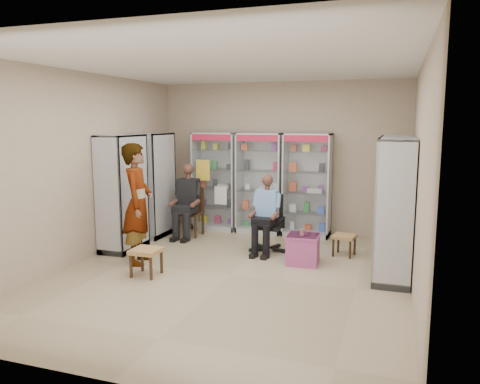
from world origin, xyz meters
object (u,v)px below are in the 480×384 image
(cabinet_right_far, at_px, (395,199))
(pink_trunk, at_px, (303,249))
(cabinet_back_mid, at_px, (260,183))
(cabinet_left_far, at_px, (154,185))
(wooden_chair, at_px, (190,212))
(cabinet_back_right, at_px, (307,185))
(cabinet_left_near, at_px, (122,193))
(office_chair, at_px, (268,223))
(seated_shopkeeper, at_px, (268,216))
(woven_stool_a, at_px, (344,245))
(woven_stool_b, at_px, (146,262))
(cabinet_right_near, at_px, (394,211))
(standing_man, at_px, (138,204))
(cabinet_back_left, at_px, (216,181))

(cabinet_right_far, relative_size, pink_trunk, 4.16)
(cabinet_back_mid, distance_m, cabinet_left_far, 2.10)
(cabinet_right_far, height_order, wooden_chair, cabinet_right_far)
(cabinet_back_right, height_order, cabinet_left_near, same)
(cabinet_back_mid, height_order, cabinet_left_far, same)
(office_chair, distance_m, seated_shopkeeper, 0.14)
(woven_stool_a, relative_size, woven_stool_b, 0.88)
(pink_trunk, bearing_deg, cabinet_left_near, -176.41)
(woven_stool_b, bearing_deg, cabinet_right_near, 14.99)
(cabinet_left_near, bearing_deg, cabinet_right_far, 101.41)
(office_chair, bearing_deg, seated_shopkeeper, -85.97)
(cabinet_back_mid, distance_m, woven_stool_a, 2.31)
(cabinet_right_near, bearing_deg, standing_man, 95.75)
(woven_stool_a, bearing_deg, cabinet_left_near, -166.94)
(cabinet_back_left, bearing_deg, office_chair, -41.72)
(cabinet_right_near, height_order, seated_shopkeeper, cabinet_right_near)
(cabinet_right_far, distance_m, pink_trunk, 1.69)
(office_chair, bearing_deg, cabinet_right_far, 9.49)
(cabinet_left_near, distance_m, wooden_chair, 1.56)
(cabinet_right_near, relative_size, office_chair, 2.02)
(seated_shopkeeper, bearing_deg, pink_trunk, -28.90)
(cabinet_left_far, xyz_separation_m, pink_trunk, (3.12, -0.90, -0.77))
(wooden_chair, xyz_separation_m, woven_stool_b, (0.40, -2.41, -0.27))
(cabinet_back_right, height_order, woven_stool_b, cabinet_back_right)
(cabinet_left_far, relative_size, woven_stool_a, 5.66)
(office_chair, bearing_deg, cabinet_back_left, 142.31)
(wooden_chair, height_order, pink_trunk, wooden_chair)
(cabinet_back_left, height_order, cabinet_left_far, same)
(cabinet_right_near, distance_m, woven_stool_a, 1.54)
(seated_shopkeeper, relative_size, woven_stool_b, 3.14)
(cabinet_left_near, bearing_deg, woven_stool_b, 44.27)
(cabinet_right_far, xyz_separation_m, seated_shopkeeper, (-2.04, -0.25, -0.37))
(cabinet_back_right, bearing_deg, standing_man, -129.83)
(cabinet_left_far, bearing_deg, cabinet_right_near, 73.75)
(wooden_chair, height_order, office_chair, office_chair)
(cabinet_left_near, height_order, pink_trunk, cabinet_left_near)
(cabinet_back_right, relative_size, wooden_chair, 2.13)
(cabinet_back_mid, distance_m, pink_trunk, 2.35)
(cabinet_right_far, xyz_separation_m, woven_stool_a, (-0.77, -0.04, -0.82))
(wooden_chair, distance_m, woven_stool_a, 3.06)
(cabinet_back_left, height_order, office_chair, cabinet_back_left)
(cabinet_left_near, bearing_deg, cabinet_left_far, 180.00)
(cabinet_right_far, bearing_deg, cabinet_back_right, 55.27)
(cabinet_back_right, height_order, cabinet_right_far, same)
(seated_shopkeeper, bearing_deg, cabinet_back_mid, 115.35)
(pink_trunk, bearing_deg, office_chair, 144.31)
(cabinet_back_mid, relative_size, office_chair, 2.02)
(woven_stool_a, bearing_deg, woven_stool_b, -143.11)
(woven_stool_a, bearing_deg, cabinet_right_far, 3.25)
(woven_stool_b, xyz_separation_m, standing_man, (-0.43, 0.52, 0.75))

